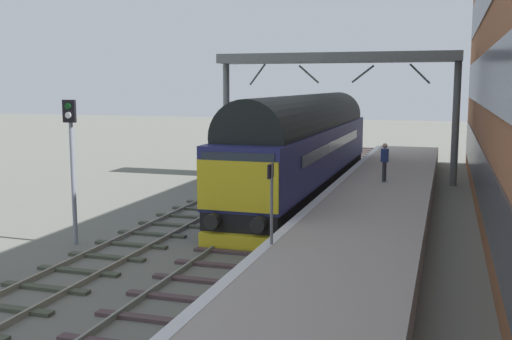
{
  "coord_description": "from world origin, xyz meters",
  "views": [
    {
      "loc": [
        6.1,
        -19.86,
        5.14
      ],
      "look_at": [
        0.2,
        -1.06,
        2.36
      ],
      "focal_mm": 42.82,
      "sensor_mm": 36.0,
      "label": 1
    }
  ],
  "objects_px": {
    "diesel_locomotive": "(305,143)",
    "platform_number_sign": "(271,192)",
    "signal_post_mid": "(72,156)",
    "waiting_passenger": "(385,158)"
  },
  "relations": [
    {
      "from": "diesel_locomotive",
      "to": "signal_post_mid",
      "type": "distance_m",
      "value": 11.54
    },
    {
      "from": "diesel_locomotive",
      "to": "platform_number_sign",
      "type": "xyz_separation_m",
      "value": [
        1.84,
        -11.99,
        -0.09
      ]
    },
    {
      "from": "diesel_locomotive",
      "to": "signal_post_mid",
      "type": "relative_size",
      "value": 4.11
    },
    {
      "from": "diesel_locomotive",
      "to": "waiting_passenger",
      "type": "height_order",
      "value": "diesel_locomotive"
    },
    {
      "from": "platform_number_sign",
      "to": "waiting_passenger",
      "type": "relative_size",
      "value": 1.28
    },
    {
      "from": "signal_post_mid",
      "to": "platform_number_sign",
      "type": "bearing_deg",
      "value": -13.56
    },
    {
      "from": "signal_post_mid",
      "to": "waiting_passenger",
      "type": "relative_size",
      "value": 2.84
    },
    {
      "from": "diesel_locomotive",
      "to": "platform_number_sign",
      "type": "distance_m",
      "value": 12.13
    },
    {
      "from": "signal_post_mid",
      "to": "platform_number_sign",
      "type": "height_order",
      "value": "signal_post_mid"
    },
    {
      "from": "diesel_locomotive",
      "to": "signal_post_mid",
      "type": "xyz_separation_m",
      "value": [
        -5.22,
        -10.29,
        0.4
      ]
    }
  ]
}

